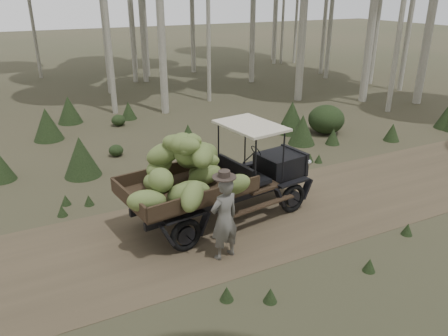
{
  "coord_description": "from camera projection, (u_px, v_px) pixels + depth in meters",
  "views": [
    {
      "loc": [
        -4.08,
        -8.41,
        5.45
      ],
      "look_at": [
        0.38,
        0.47,
        1.34
      ],
      "focal_mm": 35.0,
      "sensor_mm": 36.0,
      "label": 1
    }
  ],
  "objects": [
    {
      "name": "ground",
      "position": [
        219.0,
        228.0,
        10.72
      ],
      "size": [
        120.0,
        120.0,
        0.0
      ],
      "primitive_type": "plane",
      "color": "#473D2B",
      "rests_on": "ground"
    },
    {
      "name": "dirt_track",
      "position": [
        219.0,
        227.0,
        10.72
      ],
      "size": [
        70.0,
        4.0,
        0.01
      ],
      "primitive_type": "cube",
      "color": "brown",
      "rests_on": "ground"
    },
    {
      "name": "undergrowth",
      "position": [
        216.0,
        206.0,
        10.65
      ],
      "size": [
        23.27,
        23.49,
        1.3
      ],
      "color": "#233319",
      "rests_on": "ground"
    },
    {
      "name": "banana_truck",
      "position": [
        203.0,
        169.0,
        10.37
      ],
      "size": [
        5.31,
        2.84,
        2.5
      ],
      "rotation": [
        0.0,
        0.0,
        0.14
      ],
      "color": "black",
      "rests_on": "ground"
    },
    {
      "name": "farmer",
      "position": [
        224.0,
        218.0,
        9.2
      ],
      "size": [
        0.76,
        0.59,
        2.04
      ],
      "rotation": [
        0.0,
        0.0,
        3.34
      ],
      "color": "#5F5D57",
      "rests_on": "ground"
    }
  ]
}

